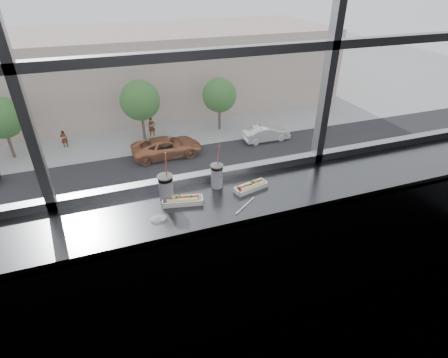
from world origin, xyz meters
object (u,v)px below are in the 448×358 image
object	(u,v)px
pedestrian_a	(64,137)
loose_straw	(245,206)
car_far_b	(167,144)
tree_center	(140,101)
soda_cup_left	(166,187)
soda_cup_right	(217,175)
hotdog_tray_right	(251,186)
car_near_d	(230,188)
car_near_e	(348,164)
tree_left	(1,118)
car_far_c	(266,131)
pedestrian_c	(152,125)
hotdog_tray_left	(183,200)
tree_right	(219,95)
wrapper	(158,218)

from	to	relation	value
pedestrian_a	loose_straw	bearing A→B (deg)	98.95
car_far_b	tree_center	size ratio (longest dim) A/B	1.17
soda_cup_left	soda_cup_right	size ratio (longest dim) A/B	1.14
hotdog_tray_right	car_near_d	distance (m)	20.54
soda_cup_left	car_near_d	world-z (taller)	soda_cup_left
car_near_e	tree_left	size ratio (longest dim) A/B	1.28
soda_cup_left	car_near_d	bearing A→B (deg)	67.96
hotdog_tray_right	car_far_c	size ratio (longest dim) A/B	0.05
car_near_d	car_near_e	distance (m)	9.24
soda_cup_right	car_near_e	size ratio (longest dim) A/B	0.05
car_far_c	tree_left	bearing A→B (deg)	78.60
car_near_e	hotdog_tray_right	bearing A→B (deg)	141.05
pedestrian_c	pedestrian_a	bearing A→B (deg)	178.89
hotdog_tray_left	pedestrian_a	xyz separation A→B (m)	(-4.20, 28.93, -11.16)
hotdog_tray_right	soda_cup_right	xyz separation A→B (m)	(-0.21, 0.12, 0.07)
hotdog_tray_right	car_far_c	world-z (taller)	hotdog_tray_right
soda_cup_left	pedestrian_c	xyz separation A→B (m)	(3.49, 28.72, -11.11)
car_far_b	car_near_e	distance (m)	14.27
car_far_c	pedestrian_c	size ratio (longest dim) A/B	2.64
tree_left	tree_right	bearing A→B (deg)	0.00
car_far_c	car_far_b	size ratio (longest dim) A/B	0.88
car_far_c	car_near_e	distance (m)	8.47
hotdog_tray_left	car_near_d	distance (m)	20.70
wrapper	car_near_d	size ratio (longest dim) A/B	0.02
soda_cup_right	pedestrian_a	xyz separation A→B (m)	(-4.49, 28.80, -11.23)
car_near_d	pedestrian_c	size ratio (longest dim) A/B	2.79
soda_cup_left	pedestrian_a	bearing A→B (deg)	98.10
wrapper	car_far_b	xyz separation A→B (m)	(4.07, 24.37, -10.99)
tree_center	car_near_e	bearing A→B (deg)	-42.48
car_far_c	tree_right	xyz separation A→B (m)	(-3.07, 4.00, 2.40)
hotdog_tray_left	wrapper	bearing A→B (deg)	-134.42
car_far_b	pedestrian_c	size ratio (longest dim) A/B	3.00
tree_right	tree_left	bearing A→B (deg)	180.00
soda_cup_right	wrapper	distance (m)	0.54
soda_cup_left	wrapper	xyz separation A→B (m)	(-0.09, -0.18, -0.10)
soda_cup_left	loose_straw	world-z (taller)	soda_cup_left
car_near_d	tree_left	xyz separation A→B (m)	(-14.63, 12.00, 2.45)
hotdog_tray_right	soda_cup_right	bearing A→B (deg)	137.63
wrapper	tree_center	bearing A→B (deg)	84.40
soda_cup_left	car_far_b	bearing A→B (deg)	80.66
car_near_d	tree_right	bearing A→B (deg)	-7.97
car_near_e	tree_center	world-z (taller)	tree_center
hotdog_tray_left	pedestrian_c	world-z (taller)	hotdog_tray_left
car_near_d	soda_cup_right	bearing A→B (deg)	166.88
tree_right	car_near_e	bearing A→B (deg)	-64.03
soda_cup_right	tree_right	world-z (taller)	soda_cup_right
car_far_b	car_near_e	size ratio (longest dim) A/B	0.96
hotdog_tray_right	soda_cup_right	distance (m)	0.25
hotdog_tray_left	car_near_d	world-z (taller)	hotdog_tray_left
soda_cup_left	pedestrian_c	world-z (taller)	soda_cup_left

